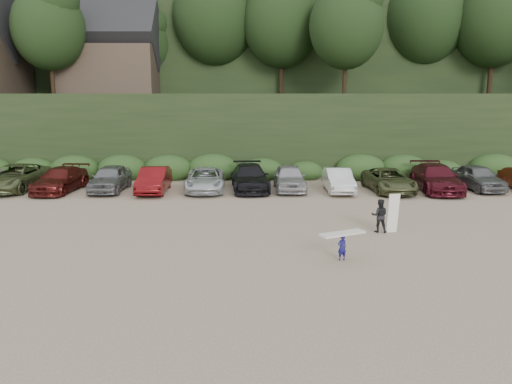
{
  "coord_description": "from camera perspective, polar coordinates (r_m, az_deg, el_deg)",
  "views": [
    {
      "loc": [
        0.34,
        -20.69,
        5.95
      ],
      "look_at": [
        0.46,
        3.0,
        1.3
      ],
      "focal_mm": 35.0,
      "sensor_mm": 36.0,
      "label": 1
    }
  ],
  "objects": [
    {
      "name": "ground",
      "position": [
        21.54,
        -1.2,
        -4.94
      ],
      "size": [
        120.0,
        120.0,
        0.0
      ],
      "primitive_type": "plane",
      "color": "tan",
      "rests_on": "ground"
    },
    {
      "name": "hillside_backdrop",
      "position": [
        56.87,
        -0.95,
        16.43
      ],
      "size": [
        90.0,
        41.5,
        28.0
      ],
      "color": "black",
      "rests_on": "ground"
    },
    {
      "name": "parked_cars",
      "position": [
        31.28,
        -4.05,
        1.54
      ],
      "size": [
        39.11,
        6.31,
        1.64
      ],
      "color": "#B3B4B8",
      "rests_on": "ground"
    },
    {
      "name": "adult_surfer",
      "position": [
        22.49,
        14.07,
        -2.61
      ],
      "size": [
        1.21,
        0.68,
        1.74
      ],
      "color": "black",
      "rests_on": "ground"
    },
    {
      "name": "child_surfer",
      "position": [
        18.43,
        9.82,
        -5.58
      ],
      "size": [
        1.78,
        1.2,
        1.04
      ],
      "color": "navy",
      "rests_on": "ground"
    }
  ]
}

